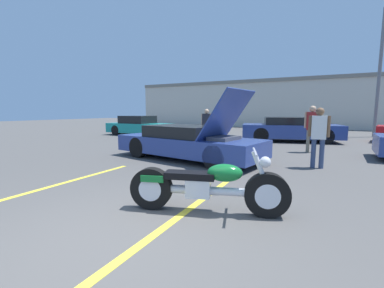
{
  "coord_description": "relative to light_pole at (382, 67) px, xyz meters",
  "views": [
    {
      "loc": [
        2.07,
        -2.12,
        1.51
      ],
      "look_at": [
        -0.43,
        2.79,
        0.8
      ],
      "focal_mm": 24.0,
      "sensor_mm": 36.0,
      "label": 1
    }
  ],
  "objects": [
    {
      "name": "far_building",
      "position": [
        -4.89,
        7.84,
        -1.63
      ],
      "size": [
        32.0,
        4.2,
        4.4
      ],
      "color": "beige",
      "rests_on": "ground"
    },
    {
      "name": "show_car_hood_open",
      "position": [
        -6.53,
        -11.05,
        -3.43
      ],
      "size": [
        5.02,
        2.57,
        2.08
      ],
      "rotation": [
        0.0,
        0.0,
        -0.19
      ],
      "color": "navy",
      "rests_on": "ground"
    },
    {
      "name": "parking_stripe_middle",
      "position": [
        -4.58,
        -15.11,
        -3.96
      ],
      "size": [
        0.12,
        4.69,
        0.01
      ],
      "primitive_type": "cube",
      "color": "yellow",
      "rests_on": "ground"
    },
    {
      "name": "spectator_near_motorcycle",
      "position": [
        -7.54,
        -7.34,
        -3.02
      ],
      "size": [
        0.52,
        0.21,
        1.6
      ],
      "color": "gray",
      "rests_on": "ground"
    },
    {
      "name": "ground_plane",
      "position": [
        -4.89,
        -15.99,
        -3.97
      ],
      "size": [
        80.0,
        80.0,
        0.0
      ],
      "primitive_type": "plane",
      "color": "#514F4C"
    },
    {
      "name": "spectator_midground",
      "position": [
        -2.89,
        -10.62,
        -3.02
      ],
      "size": [
        0.52,
        0.21,
        1.6
      ],
      "color": "#38476B",
      "rests_on": "ground"
    },
    {
      "name": "spectator_by_show_car",
      "position": [
        -3.15,
        -7.83,
        -2.95
      ],
      "size": [
        0.52,
        0.22,
        1.7
      ],
      "color": "gray",
      "rests_on": "ground"
    },
    {
      "name": "parked_car_mid_left_row",
      "position": [
        -4.26,
        -4.5,
        -3.37
      ],
      "size": [
        4.92,
        2.93,
        1.21
      ],
      "rotation": [
        0.0,
        0.0,
        0.24
      ],
      "color": "navy",
      "rests_on": "ground"
    },
    {
      "name": "parked_car_left_row",
      "position": [
        -13.02,
        -5.29,
        -3.39
      ],
      "size": [
        4.22,
        1.9,
        1.22
      ],
      "rotation": [
        0.0,
        0.0,
        -0.04
      ],
      "color": "teal",
      "rests_on": "ground"
    },
    {
      "name": "motorcycle",
      "position": [
        -4.3,
        -14.72,
        -3.57
      ],
      "size": [
        2.32,
        0.94,
        0.96
      ],
      "rotation": [
        0.0,
        0.0,
        0.28
      ],
      "color": "black",
      "rests_on": "ground"
    },
    {
      "name": "parking_stripe_foreground",
      "position": [
        -7.62,
        -15.11,
        -3.96
      ],
      "size": [
        0.12,
        4.69,
        0.01
      ],
      "primitive_type": "cube",
      "color": "yellow",
      "rests_on": "ground"
    },
    {
      "name": "light_pole",
      "position": [
        0.0,
        0.0,
        0.0
      ],
      "size": [
        1.21,
        0.28,
        7.18
      ],
      "color": "slate",
      "rests_on": "ground"
    }
  ]
}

